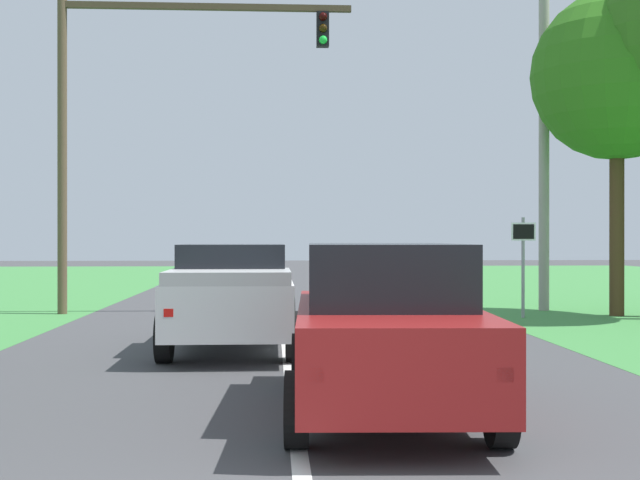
% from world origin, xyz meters
% --- Properties ---
extents(ground_plane, '(120.00, 120.00, 0.00)m').
position_xyz_m(ground_plane, '(0.00, 9.41, 0.00)').
color(ground_plane, '#424244').
extents(red_suv_near, '(2.29, 4.99, 1.88)m').
position_xyz_m(red_suv_near, '(1.00, 4.90, 0.99)').
color(red_suv_near, maroon).
rests_on(red_suv_near, ground_plane).
extents(pickup_truck_lead, '(2.27, 5.20, 1.84)m').
position_xyz_m(pickup_truck_lead, '(-0.93, 10.29, 0.96)').
color(pickup_truck_lead, silver).
rests_on(pickup_truck_lead, ground_plane).
extents(traffic_light, '(7.57, 0.40, 8.55)m').
position_xyz_m(traffic_light, '(-3.80, 17.49, 5.60)').
color(traffic_light, brown).
rests_on(traffic_light, ground_plane).
extents(keep_moving_sign, '(0.60, 0.09, 2.46)m').
position_xyz_m(keep_moving_sign, '(5.88, 15.80, 1.58)').
color(keep_moving_sign, gray).
rests_on(keep_moving_sign, ground_plane).
extents(utility_pole_right, '(0.28, 0.28, 9.46)m').
position_xyz_m(utility_pole_right, '(7.08, 17.89, 4.73)').
color(utility_pole_right, '#9E998E').
rests_on(utility_pole_right, ground_plane).
extents(extra_tree_1, '(4.27, 4.27, 8.19)m').
position_xyz_m(extra_tree_1, '(8.40, 16.21, 6.02)').
color(extra_tree_1, '#4C351E').
rests_on(extra_tree_1, ground_plane).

